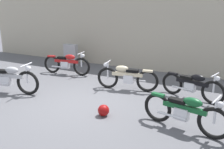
{
  "coord_description": "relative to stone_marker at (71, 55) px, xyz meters",
  "views": [
    {
      "loc": [
        3.87,
        -5.22,
        2.6
      ],
      "look_at": [
        0.3,
        1.34,
        0.55
      ],
      "focal_mm": 38.95,
      "sensor_mm": 36.0,
      "label": 1
    }
  ],
  "objects": [
    {
      "name": "motorcycle_black",
      "position": [
        5.86,
        -1.84,
        -0.07
      ],
      "size": [
        1.9,
        0.69,
        0.87
      ],
      "rotation": [
        0.0,
        0.0,
        -0.24
      ],
      "color": "black",
      "rests_on": "ground_plane"
    },
    {
      "name": "building_wall",
      "position": [
        3.16,
        0.95,
        1.2
      ],
      "size": [
        18.0,
        0.3,
        3.38
      ],
      "primitive_type": "cube",
      "color": "#B2A893",
      "rests_on": "ground_plane"
    },
    {
      "name": "ground_plane",
      "position": [
        3.16,
        -3.67,
        -0.49
      ],
      "size": [
        40.0,
        40.0,
        0.0
      ],
      "primitive_type": "plane",
      "color": "#56565B"
    },
    {
      "name": "motorcycle_green",
      "position": [
        6.09,
        -3.87,
        -0.06
      ],
      "size": [
        1.96,
        0.61,
        0.89
      ],
      "rotation": [
        0.0,
        0.0,
        -0.18
      ],
      "color": "black",
      "rests_on": "ground_plane"
    },
    {
      "name": "motorcycle_cream",
      "position": [
        3.83,
        -2.01,
        -0.05
      ],
      "size": [
        2.01,
        0.68,
        0.91
      ],
      "rotation": [
        0.0,
        0.0,
        3.35
      ],
      "color": "black",
      "rests_on": "ground_plane"
    },
    {
      "name": "stone_marker",
      "position": [
        0.0,
        0.0,
        0.0
      ],
      "size": [
        0.71,
        0.22,
        0.98
      ],
      "primitive_type": "cube",
      "rotation": [
        0.0,
        0.0,
        -0.03
      ],
      "color": "#9E9EA3",
      "rests_on": "ground_plane"
    },
    {
      "name": "helmet",
      "position": [
        4.18,
        -4.1,
        -0.35
      ],
      "size": [
        0.29,
        0.29,
        0.29
      ],
      "primitive_type": "sphere",
      "color": "maroon",
      "rests_on": "ground_plane"
    },
    {
      "name": "motorcycle_red",
      "position": [
        0.88,
        -1.4,
        -0.04
      ],
      "size": [
        2.05,
        0.64,
        0.93
      ],
      "rotation": [
        0.0,
        0.0,
        0.16
      ],
      "color": "black",
      "rests_on": "ground_plane"
    },
    {
      "name": "motorcycle_silver",
      "position": [
        0.7,
        -4.06,
        -0.02
      ],
      "size": [
        2.12,
        0.79,
        0.97
      ],
      "rotation": [
        0.0,
        0.0,
        0.26
      ],
      "color": "black",
      "rests_on": "ground_plane"
    }
  ]
}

